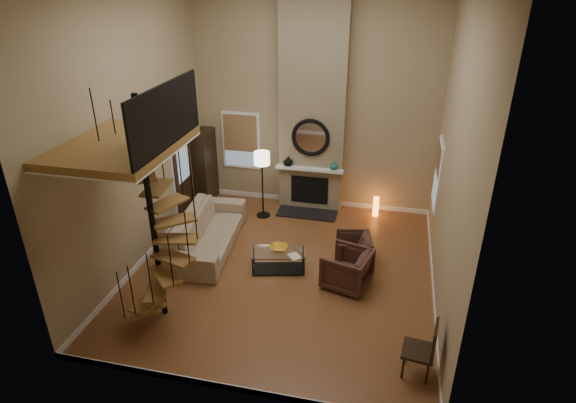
% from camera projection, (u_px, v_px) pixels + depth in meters
% --- Properties ---
extents(ground, '(6.00, 6.50, 0.01)m').
position_uv_depth(ground, '(284.00, 270.00, 9.98)').
color(ground, '#965C30').
rests_on(ground, ground).
extents(back_wall, '(6.00, 0.02, 5.50)m').
position_uv_depth(back_wall, '(314.00, 101.00, 11.60)').
color(back_wall, tan).
rests_on(back_wall, ground).
extents(front_wall, '(6.00, 0.02, 5.50)m').
position_uv_depth(front_wall, '(222.00, 231.00, 5.92)').
color(front_wall, tan).
rests_on(front_wall, ground).
extents(left_wall, '(0.02, 6.50, 5.50)m').
position_uv_depth(left_wall, '(134.00, 133.00, 9.36)').
color(left_wall, tan).
rests_on(left_wall, ground).
extents(right_wall, '(0.02, 6.50, 5.50)m').
position_uv_depth(right_wall, '(455.00, 158.00, 8.16)').
color(right_wall, tan).
rests_on(right_wall, ground).
extents(baseboard_back, '(6.00, 0.02, 0.12)m').
position_uv_depth(baseboard_back, '(312.00, 201.00, 12.78)').
color(baseboard_back, white).
rests_on(baseboard_back, ground).
extents(baseboard_front, '(6.00, 0.02, 0.12)m').
position_uv_depth(baseboard_front, '(233.00, 388.00, 7.12)').
color(baseboard_front, white).
rests_on(baseboard_front, ground).
extents(baseboard_left, '(0.02, 6.50, 0.12)m').
position_uv_depth(baseboard_left, '(152.00, 251.00, 10.55)').
color(baseboard_left, white).
rests_on(baseboard_left, ground).
extents(baseboard_right, '(0.02, 6.50, 0.12)m').
position_uv_depth(baseboard_right, '(433.00, 287.00, 9.35)').
color(baseboard_right, white).
rests_on(baseboard_right, ground).
extents(chimney_breast, '(1.60, 0.38, 5.50)m').
position_uv_depth(chimney_breast, '(313.00, 103.00, 11.43)').
color(chimney_breast, '#897959').
rests_on(chimney_breast, ground).
extents(hearth, '(1.50, 0.60, 0.04)m').
position_uv_depth(hearth, '(307.00, 213.00, 12.21)').
color(hearth, black).
rests_on(hearth, ground).
extents(firebox, '(0.95, 0.02, 0.72)m').
position_uv_depth(firebox, '(309.00, 190.00, 12.23)').
color(firebox, black).
rests_on(firebox, chimney_breast).
extents(mantel, '(1.70, 0.18, 0.06)m').
position_uv_depth(mantel, '(309.00, 169.00, 11.90)').
color(mantel, white).
rests_on(mantel, chimney_breast).
extents(mirror_frame, '(0.94, 0.10, 0.94)m').
position_uv_depth(mirror_frame, '(310.00, 138.00, 11.59)').
color(mirror_frame, black).
rests_on(mirror_frame, chimney_breast).
extents(mirror_disc, '(0.80, 0.01, 0.80)m').
position_uv_depth(mirror_disc, '(311.00, 138.00, 11.60)').
color(mirror_disc, white).
rests_on(mirror_disc, chimney_breast).
extents(vase_left, '(0.24, 0.24, 0.25)m').
position_uv_depth(vase_left, '(288.00, 161.00, 11.97)').
color(vase_left, black).
rests_on(vase_left, mantel).
extents(vase_right, '(0.20, 0.20, 0.21)m').
position_uv_depth(vase_right, '(334.00, 166.00, 11.75)').
color(vase_right, '#1B6057').
rests_on(vase_right, mantel).
extents(window_back, '(1.02, 0.06, 1.52)m').
position_uv_depth(window_back, '(241.00, 140.00, 12.45)').
color(window_back, white).
rests_on(window_back, back_wall).
extents(window_right, '(0.06, 1.02, 1.52)m').
position_uv_depth(window_right, '(438.00, 174.00, 10.41)').
color(window_right, white).
rests_on(window_right, right_wall).
extents(entry_door, '(0.10, 1.05, 2.16)m').
position_uv_depth(entry_door, '(183.00, 178.00, 11.67)').
color(entry_door, white).
rests_on(entry_door, ground).
extents(loft, '(1.70, 2.20, 1.09)m').
position_uv_depth(loft, '(127.00, 143.00, 7.38)').
color(loft, olive).
rests_on(loft, left_wall).
extents(spiral_stair, '(1.47, 1.47, 4.06)m').
position_uv_depth(spiral_stair, '(154.00, 227.00, 7.98)').
color(spiral_stair, black).
rests_on(spiral_stair, ground).
extents(hutch, '(0.40, 0.86, 1.92)m').
position_uv_depth(hutch, '(204.00, 167.00, 12.58)').
color(hutch, black).
rests_on(hutch, ground).
extents(sofa, '(1.36, 2.92, 0.83)m').
position_uv_depth(sofa, '(208.00, 231.00, 10.64)').
color(sofa, tan).
rests_on(sofa, ground).
extents(armchair_near, '(0.84, 0.82, 0.66)m').
position_uv_depth(armchair_near, '(357.00, 250.00, 10.03)').
color(armchair_near, '#4A2A22').
rests_on(armchair_near, ground).
extents(armchair_far, '(1.05, 1.04, 0.79)m').
position_uv_depth(armchair_far, '(351.00, 270.00, 9.35)').
color(armchair_far, '#4A2A22').
rests_on(armchair_far, ground).
extents(coffee_table, '(1.23, 0.81, 0.44)m').
position_uv_depth(coffee_table, '(278.00, 258.00, 9.86)').
color(coffee_table, silver).
rests_on(coffee_table, ground).
extents(bowl, '(0.36, 0.36, 0.09)m').
position_uv_depth(bowl, '(279.00, 248.00, 9.81)').
color(bowl, gold).
rests_on(bowl, coffee_table).
extents(book, '(0.32, 0.33, 0.03)m').
position_uv_depth(book, '(293.00, 257.00, 9.58)').
color(book, gray).
rests_on(book, coffee_table).
extents(floor_lamp, '(0.38, 0.38, 1.70)m').
position_uv_depth(floor_lamp, '(262.00, 164.00, 11.52)').
color(floor_lamp, black).
rests_on(floor_lamp, ground).
extents(accent_lamp, '(0.14, 0.14, 0.51)m').
position_uv_depth(accent_lamp, '(376.00, 207.00, 12.04)').
color(accent_lamp, orange).
rests_on(accent_lamp, ground).
extents(side_chair, '(0.52, 0.52, 0.99)m').
position_uv_depth(side_chair, '(425.00, 348.00, 7.21)').
color(side_chair, black).
rests_on(side_chair, ground).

